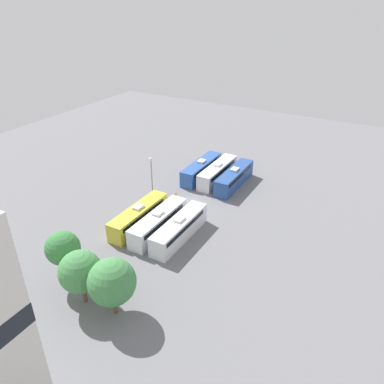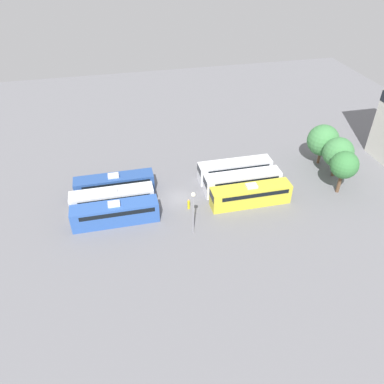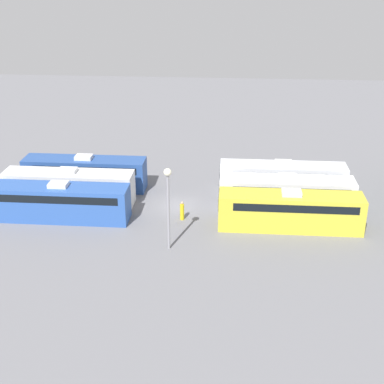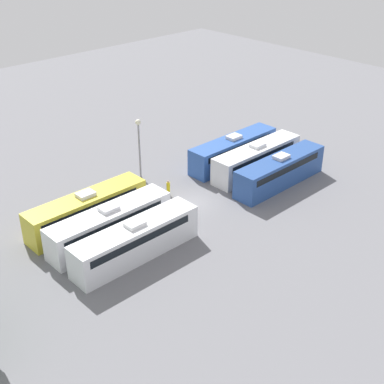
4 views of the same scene
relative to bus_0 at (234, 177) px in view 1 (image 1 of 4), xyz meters
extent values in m
plane|color=slate|center=(3.51, 9.44, -1.66)|extent=(117.68, 117.68, 0.00)
cube|color=#284C93|center=(0.00, -0.04, -0.14)|extent=(2.59, 11.84, 3.04)
cube|color=black|center=(0.00, 0.26, 0.69)|extent=(2.63, 10.06, 0.67)
cube|color=black|center=(0.00, -5.94, 0.69)|extent=(2.27, 0.08, 1.06)
cube|color=silver|center=(0.00, -0.04, 1.55)|extent=(1.20, 1.60, 0.35)
cube|color=silver|center=(3.64, -0.56, -0.14)|extent=(2.59, 11.84, 3.04)
cube|color=black|center=(3.64, -0.26, 0.69)|extent=(2.63, 10.06, 0.67)
cube|color=black|center=(3.64, -6.46, 0.69)|extent=(2.27, 0.08, 1.06)
cube|color=white|center=(3.64, -0.56, 1.55)|extent=(1.20, 1.60, 0.35)
cube|color=#2D56A8|center=(6.93, -0.35, -0.14)|extent=(2.59, 11.84, 3.04)
cube|color=black|center=(6.93, -0.06, 0.69)|extent=(2.63, 10.06, 0.67)
cube|color=black|center=(6.93, -6.26, 0.69)|extent=(2.27, 0.08, 1.06)
cube|color=silver|center=(6.93, -0.35, 1.55)|extent=(1.20, 1.60, 0.35)
cube|color=silver|center=(0.06, 19.06, -0.14)|extent=(2.59, 11.84, 3.04)
cube|color=black|center=(0.06, 19.36, 0.69)|extent=(2.63, 10.06, 0.67)
cube|color=black|center=(0.06, 13.16, 0.69)|extent=(2.27, 0.08, 1.06)
cube|color=white|center=(0.06, 19.06, 1.55)|extent=(1.20, 1.60, 0.35)
cube|color=white|center=(3.59, 19.14, -0.14)|extent=(2.59, 11.84, 3.04)
cube|color=black|center=(3.59, 19.44, 0.69)|extent=(2.63, 10.06, 0.67)
cube|color=black|center=(3.59, 13.23, 0.69)|extent=(2.27, 0.08, 1.06)
cube|color=silver|center=(3.59, 19.14, 1.55)|extent=(1.20, 1.60, 0.35)
cube|color=gold|center=(7.10, 19.19, -0.14)|extent=(2.59, 11.84, 3.04)
cube|color=black|center=(7.10, 19.49, 0.69)|extent=(2.63, 10.06, 0.67)
cube|color=black|center=(7.10, 13.28, 0.69)|extent=(2.27, 0.08, 1.06)
cube|color=silver|center=(7.10, 19.19, 1.55)|extent=(1.20, 1.60, 0.35)
cylinder|color=gold|center=(6.24, 10.09, -0.94)|extent=(0.36, 0.36, 1.45)
sphere|color=tan|center=(6.24, 10.09, -0.09)|extent=(0.24, 0.24, 0.24)
cylinder|color=gray|center=(11.39, 9.58, 1.43)|extent=(0.20, 0.20, 6.19)
sphere|color=#EAE5C6|center=(11.39, 9.58, 4.71)|extent=(0.60, 0.60, 0.60)
cylinder|color=brown|center=(-1.12, 34.67, -0.38)|extent=(0.47, 0.47, 2.57)
sphere|color=#428447|center=(-1.12, 34.67, 2.73)|extent=(5.22, 5.22, 5.22)
cylinder|color=brown|center=(3.01, 35.06, -0.33)|extent=(0.48, 0.48, 2.66)
sphere|color=#428447|center=(3.01, 35.06, 2.69)|extent=(4.83, 4.83, 4.83)
cylinder|color=brown|center=(7.29, 33.43, 0.06)|extent=(0.54, 0.54, 3.44)
sphere|color=#387A3D|center=(7.29, 33.43, 3.22)|extent=(4.13, 4.13, 4.13)
camera|label=1|loc=(-23.35, 56.78, 29.74)|focal=35.00mm
camera|label=2|loc=(47.83, 1.08, 32.64)|focal=35.00mm
camera|label=3|loc=(47.60, 14.32, 18.90)|focal=50.00mm
camera|label=4|loc=(-30.10, 41.19, 24.78)|focal=50.00mm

